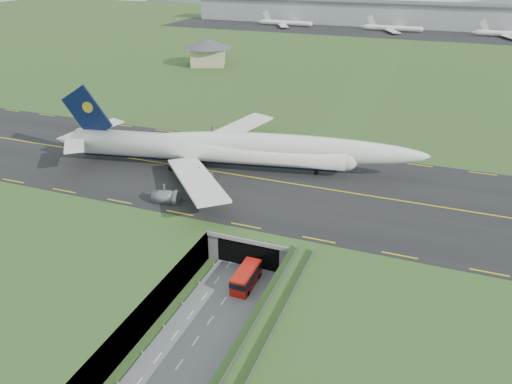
% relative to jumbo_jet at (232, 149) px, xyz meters
% --- Properties ---
extents(ground, '(900.00, 900.00, 0.00)m').
position_rel_jumbo_jet_xyz_m(ground, '(14.93, -35.81, -11.15)').
color(ground, '#375220').
rests_on(ground, ground).
extents(airfield_deck, '(800.00, 800.00, 6.00)m').
position_rel_jumbo_jet_xyz_m(airfield_deck, '(14.93, -35.81, -8.15)').
color(airfield_deck, gray).
rests_on(airfield_deck, ground).
extents(trench_road, '(12.00, 75.00, 0.20)m').
position_rel_jumbo_jet_xyz_m(trench_road, '(14.93, -43.31, -11.05)').
color(trench_road, slate).
rests_on(trench_road, ground).
extents(taxiway, '(800.00, 44.00, 0.18)m').
position_rel_jumbo_jet_xyz_m(taxiway, '(14.93, -2.81, -5.06)').
color(taxiway, black).
rests_on(taxiway, airfield_deck).
extents(tunnel_portal, '(17.00, 22.30, 6.00)m').
position_rel_jumbo_jet_xyz_m(tunnel_portal, '(14.93, -19.10, -7.82)').
color(tunnel_portal, gray).
rests_on(tunnel_portal, ground).
extents(guideway, '(3.00, 53.00, 7.05)m').
position_rel_jumbo_jet_xyz_m(guideway, '(25.93, -54.92, -5.83)').
color(guideway, '#A8A8A3').
rests_on(guideway, ground).
extents(jumbo_jet, '(87.92, 57.01, 19.20)m').
position_rel_jumbo_jet_xyz_m(jumbo_jet, '(0.00, 0.00, 0.00)').
color(jumbo_jet, white).
rests_on(jumbo_jet, ground).
extents(shuttle_tram, '(3.10, 7.96, 3.23)m').
position_rel_jumbo_jet_xyz_m(shuttle_tram, '(16.78, -33.28, -9.38)').
color(shuttle_tram, red).
rests_on(shuttle_tram, ground).
extents(service_building, '(27.50, 27.50, 11.51)m').
position_rel_jumbo_jet_xyz_m(service_building, '(-57.53, 105.13, 1.67)').
color(service_building, '#B7B184').
rests_on(service_building, ground).
extents(cargo_terminal, '(320.00, 67.00, 15.60)m').
position_rel_jumbo_jet_xyz_m(cargo_terminal, '(14.84, 263.60, 2.80)').
color(cargo_terminal, '#B2B2B2').
rests_on(cargo_terminal, ground).
extents(distant_hills, '(700.00, 91.00, 60.00)m').
position_rel_jumbo_jet_xyz_m(distant_hills, '(79.31, 394.19, -15.15)').
color(distant_hills, slate).
rests_on(distant_hills, ground).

